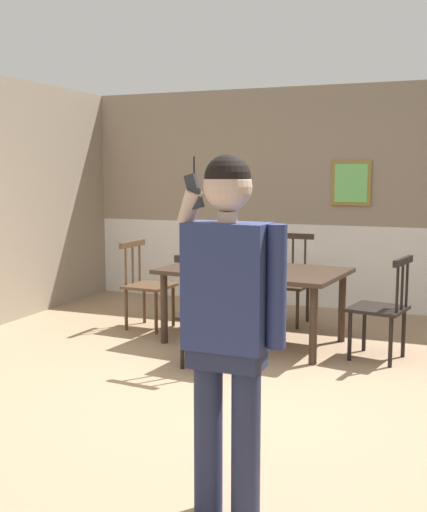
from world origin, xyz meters
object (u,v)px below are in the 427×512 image
(chair_at_table_head, at_px, (382,308))
(chair_opposite_corner, at_px, (147,285))
(dining_table, at_px, (254,277))
(chair_by_doorway, at_px, (288,281))
(person_figure, at_px, (229,313))
(chair_near_window, at_px, (209,314))

(chair_at_table_head, xyz_separation_m, chair_opposite_corner, (-2.48, 0.27, 0.00))
(dining_table, distance_m, chair_opposite_corner, 1.26)
(dining_table, relative_size, chair_by_doorway, 1.86)
(chair_at_table_head, height_order, chair_opposite_corner, chair_at_table_head)
(chair_opposite_corner, height_order, person_figure, person_figure)
(chair_by_doorway, distance_m, chair_opposite_corner, 1.55)
(dining_table, relative_size, chair_at_table_head, 1.96)
(dining_table, bearing_deg, person_figure, -74.19)
(chair_near_window, relative_size, chair_by_doorway, 0.99)
(chair_by_doorway, relative_size, chair_opposite_corner, 1.06)
(chair_at_table_head, bearing_deg, chair_near_window, 131.72)
(dining_table, xyz_separation_m, person_figure, (0.88, -3.11, 0.36))
(chair_near_window, xyz_separation_m, chair_at_table_head, (1.34, 0.78, 0.00))
(dining_table, distance_m, chair_by_doorway, 0.94)
(chair_by_doorway, relative_size, chair_at_table_head, 1.06)
(chair_by_doorway, distance_m, person_figure, 4.13)
(chair_near_window, xyz_separation_m, chair_opposite_corner, (-1.14, 1.05, 0.00))
(chair_near_window, height_order, chair_opposite_corner, chair_near_window)
(dining_table, distance_m, chair_near_window, 0.94)
(chair_near_window, xyz_separation_m, chair_by_doorway, (0.20, 1.83, -0.00))
(chair_opposite_corner, bearing_deg, dining_table, 87.67)
(chair_at_table_head, height_order, person_figure, person_figure)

